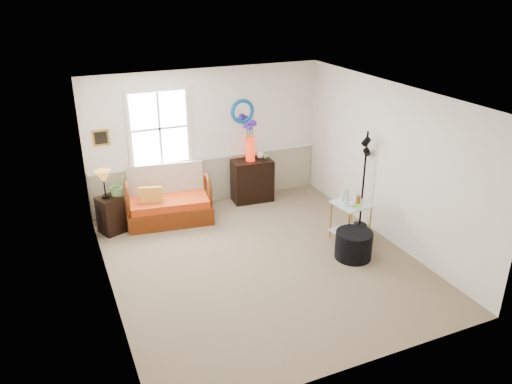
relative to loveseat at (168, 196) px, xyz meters
name	(u,v)px	position (x,y,z in m)	size (l,w,h in m)	color
floor	(262,262)	(0.94, -1.99, -0.48)	(4.50, 5.00, 0.01)	#7E6851
ceiling	(263,96)	(0.94, -1.99, 2.12)	(4.50, 5.00, 0.01)	white
walls	(262,185)	(0.94, -1.99, 0.82)	(4.51, 5.01, 2.60)	silver
wainscot	(210,181)	(0.94, 0.49, -0.03)	(4.46, 0.02, 0.90)	tan
chair_rail	(209,158)	(0.94, 0.48, 0.44)	(4.46, 0.04, 0.06)	white
window	(159,128)	(0.04, 0.48, 1.12)	(1.14, 0.06, 1.44)	white
picture	(101,138)	(-0.98, 0.49, 1.07)	(0.28, 0.03, 0.28)	#AB8E2A
mirror	(242,111)	(1.64, 0.49, 1.27)	(0.47, 0.47, 0.07)	#01599B
loveseat	(168,196)	(0.00, 0.00, 0.00)	(1.48, 0.84, 0.97)	maroon
throw_pillow	(151,198)	(-0.32, -0.05, 0.03)	(0.40, 0.10, 0.40)	#C84805
lamp_stand	(111,215)	(-1.03, -0.04, -0.16)	(0.37, 0.37, 0.65)	black
table_lamp	(104,184)	(-1.07, -0.03, 0.41)	(0.27, 0.27, 0.49)	orange
potted_plant	(116,188)	(-0.88, -0.01, 0.31)	(0.32, 0.36, 0.28)	#56803F
cabinet	(252,180)	(1.73, 0.27, -0.07)	(0.78, 0.50, 0.83)	black
flower_vase	(250,141)	(1.70, 0.25, 0.74)	(0.23, 0.23, 0.78)	red
side_table	(350,222)	(2.57, -1.94, -0.15)	(0.53, 0.53, 0.68)	#AB8526
tabletop_items	(352,196)	(2.58, -1.91, 0.31)	(0.38, 0.38, 0.23)	silver
floor_lamp	(364,180)	(3.04, -1.57, 0.39)	(0.25, 0.25, 1.74)	black
ottoman	(354,245)	(2.31, -2.44, -0.26)	(0.58, 0.58, 0.44)	black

